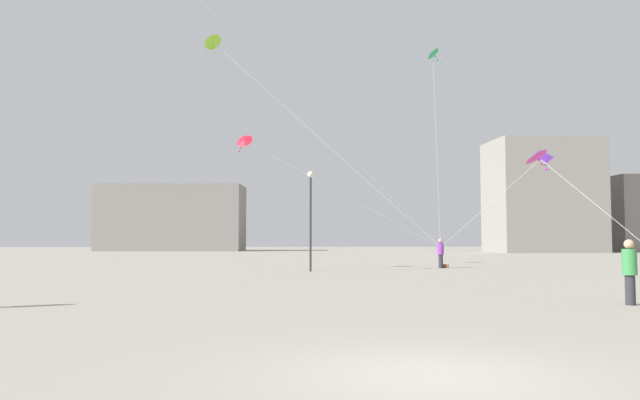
{
  "coord_description": "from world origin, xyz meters",
  "views": [
    {
      "loc": [
        -2.03,
        -8.3,
        1.78
      ],
      "look_at": [
        0.0,
        22.99,
        3.74
      ],
      "focal_mm": 35.58,
      "sensor_mm": 36.0,
      "label": 1
    }
  ],
  "objects_px": {
    "person_in_green": "(630,269)",
    "kite_violet_delta": "(541,160)",
    "building_centre_hall": "(543,197)",
    "kite_emerald_diamond": "(433,58)",
    "person_in_purple": "(441,252)",
    "kite_cyan_delta": "(203,3)",
    "lamppost_east": "(311,205)",
    "kite_lime_diamond": "(215,44)",
    "building_left_hall": "(172,218)",
    "kite_crimson_diamond": "(247,142)",
    "kite_magenta_diamond": "(536,156)",
    "handbag_beside_flyer": "(446,266)"
  },
  "relations": [
    {
      "from": "person_in_green",
      "to": "handbag_beside_flyer",
      "type": "distance_m",
      "value": 22.44
    },
    {
      "from": "person_in_purple",
      "to": "kite_cyan_delta",
      "type": "relative_size",
      "value": 0.12
    },
    {
      "from": "kite_emerald_diamond",
      "to": "handbag_beside_flyer",
      "type": "bearing_deg",
      "value": 65.16
    },
    {
      "from": "kite_cyan_delta",
      "to": "kite_violet_delta",
      "type": "relative_size",
      "value": 1.97
    },
    {
      "from": "lamppost_east",
      "to": "kite_lime_diamond",
      "type": "bearing_deg",
      "value": 137.86
    },
    {
      "from": "kite_cyan_delta",
      "to": "building_left_hall",
      "type": "relative_size",
      "value": 0.68
    },
    {
      "from": "person_in_purple",
      "to": "building_centre_hall",
      "type": "xyz_separation_m",
      "value": [
        26.95,
        47.54,
        6.81
      ]
    },
    {
      "from": "person_in_purple",
      "to": "person_in_green",
      "type": "height_order",
      "value": "person_in_purple"
    },
    {
      "from": "person_in_green",
      "to": "kite_cyan_delta",
      "type": "bearing_deg",
      "value": -86.63
    },
    {
      "from": "kite_emerald_diamond",
      "to": "building_centre_hall",
      "type": "bearing_deg",
      "value": 60.98
    },
    {
      "from": "kite_magenta_diamond",
      "to": "kite_emerald_diamond",
      "type": "bearing_deg",
      "value": 104.83
    },
    {
      "from": "building_left_hall",
      "to": "kite_cyan_delta",
      "type": "bearing_deg",
      "value": -79.34
    },
    {
      "from": "kite_crimson_diamond",
      "to": "kite_magenta_diamond",
      "type": "relative_size",
      "value": 1.81
    },
    {
      "from": "kite_lime_diamond",
      "to": "kite_emerald_diamond",
      "type": "relative_size",
      "value": 1.3
    },
    {
      "from": "kite_magenta_diamond",
      "to": "building_left_hall",
      "type": "relative_size",
      "value": 0.31
    },
    {
      "from": "person_in_purple",
      "to": "lamppost_east",
      "type": "xyz_separation_m",
      "value": [
        -8.31,
        -3.51,
        2.7
      ]
    },
    {
      "from": "kite_crimson_diamond",
      "to": "kite_emerald_diamond",
      "type": "bearing_deg",
      "value": -7.55
    },
    {
      "from": "person_in_green",
      "to": "kite_violet_delta",
      "type": "height_order",
      "value": "kite_violet_delta"
    },
    {
      "from": "kite_crimson_diamond",
      "to": "lamppost_east",
      "type": "xyz_separation_m",
      "value": [
        3.68,
        -1.98,
        -3.85
      ]
    },
    {
      "from": "kite_lime_diamond",
      "to": "kite_cyan_delta",
      "type": "bearing_deg",
      "value": -90.25
    },
    {
      "from": "kite_violet_delta",
      "to": "kite_emerald_diamond",
      "type": "relative_size",
      "value": 0.68
    },
    {
      "from": "kite_cyan_delta",
      "to": "building_left_hall",
      "type": "height_order",
      "value": "kite_cyan_delta"
    },
    {
      "from": "kite_lime_diamond",
      "to": "building_left_hall",
      "type": "height_order",
      "value": "kite_lime_diamond"
    },
    {
      "from": "building_left_hall",
      "to": "kite_violet_delta",
      "type": "bearing_deg",
      "value": -66.63
    },
    {
      "from": "person_in_green",
      "to": "kite_emerald_diamond",
      "type": "xyz_separation_m",
      "value": [
        -0.55,
        19.33,
        11.47
      ]
    },
    {
      "from": "person_in_purple",
      "to": "kite_crimson_diamond",
      "type": "distance_m",
      "value": 13.74
    },
    {
      "from": "kite_violet_delta",
      "to": "building_centre_hall",
      "type": "xyz_separation_m",
      "value": [
        23.58,
        54.97,
        1.95
      ]
    },
    {
      "from": "kite_lime_diamond",
      "to": "kite_magenta_diamond",
      "type": "bearing_deg",
      "value": -41.54
    },
    {
      "from": "building_centre_hall",
      "to": "kite_emerald_diamond",
      "type": "bearing_deg",
      "value": -119.02
    },
    {
      "from": "kite_lime_diamond",
      "to": "kite_emerald_diamond",
      "type": "height_order",
      "value": "kite_lime_diamond"
    },
    {
      "from": "kite_lime_diamond",
      "to": "building_centre_hall",
      "type": "relative_size",
      "value": 0.97
    },
    {
      "from": "kite_cyan_delta",
      "to": "handbag_beside_flyer",
      "type": "bearing_deg",
      "value": 17.7
    },
    {
      "from": "kite_crimson_diamond",
      "to": "kite_emerald_diamond",
      "type": "xyz_separation_m",
      "value": [
        10.91,
        -1.45,
        4.88
      ]
    },
    {
      "from": "kite_lime_diamond",
      "to": "building_left_hall",
      "type": "xyz_separation_m",
      "value": [
        -12.74,
        61.06,
        -9.35
      ]
    },
    {
      "from": "kite_violet_delta",
      "to": "kite_magenta_diamond",
      "type": "height_order",
      "value": "kite_violet_delta"
    },
    {
      "from": "kite_violet_delta",
      "to": "kite_emerald_diamond",
      "type": "bearing_deg",
      "value": 134.91
    },
    {
      "from": "kite_violet_delta",
      "to": "lamppost_east",
      "type": "height_order",
      "value": "kite_violet_delta"
    },
    {
      "from": "person_in_green",
      "to": "lamppost_east",
      "type": "height_order",
      "value": "lamppost_east"
    },
    {
      "from": "kite_violet_delta",
      "to": "lamppost_east",
      "type": "relative_size",
      "value": 1.42
    },
    {
      "from": "person_in_green",
      "to": "kite_emerald_diamond",
      "type": "bearing_deg",
      "value": -122.94
    },
    {
      "from": "kite_cyan_delta",
      "to": "building_centre_hall",
      "type": "xyz_separation_m",
      "value": [
        41.28,
        52.12,
        -6.95
      ]
    },
    {
      "from": "person_in_green",
      "to": "kite_violet_delta",
      "type": "bearing_deg",
      "value": -139.26
    },
    {
      "from": "kite_crimson_diamond",
      "to": "person_in_purple",
      "type": "bearing_deg",
      "value": 7.28
    },
    {
      "from": "person_in_purple",
      "to": "kite_emerald_diamond",
      "type": "distance_m",
      "value": 11.86
    },
    {
      "from": "kite_cyan_delta",
      "to": "kite_emerald_diamond",
      "type": "xyz_separation_m",
      "value": [
        13.26,
        1.61,
        -2.33
      ]
    },
    {
      "from": "person_in_green",
      "to": "kite_magenta_diamond",
      "type": "distance_m",
      "value": 11.47
    },
    {
      "from": "person_in_green",
      "to": "kite_lime_diamond",
      "type": "distance_m",
      "value": 30.99
    },
    {
      "from": "building_left_hall",
      "to": "building_centre_hall",
      "type": "relative_size",
      "value": 1.47
    },
    {
      "from": "kite_cyan_delta",
      "to": "kite_emerald_diamond",
      "type": "bearing_deg",
      "value": 6.92
    },
    {
      "from": "kite_crimson_diamond",
      "to": "building_centre_hall",
      "type": "height_order",
      "value": "building_centre_hall"
    }
  ]
}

